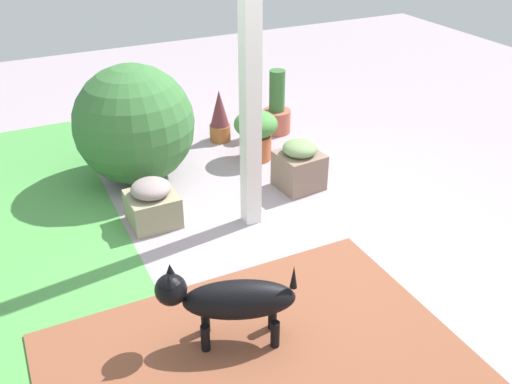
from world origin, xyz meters
TOP-DOWN VIEW (x-y plane):
  - ground_plane at (0.00, 0.00)m, footprint 12.00×12.00m
  - brick_path at (-1.08, 0.68)m, footprint 1.80×2.40m
  - porch_pillar at (0.41, 0.04)m, footprint 0.13×0.13m
  - stone_planter_nearest at (0.73, -0.59)m, footprint 0.40×0.40m
  - stone_planter_mid at (0.72, 0.76)m, footprint 0.38×0.39m
  - round_shrub at (1.53, 0.65)m, footprint 1.08×1.08m
  - terracotta_pot_broad at (1.43, -0.50)m, footprint 0.43×0.43m
  - terracotta_pot_spiky at (1.98, -0.35)m, footprint 0.22×0.22m
  - terracotta_pot_tall at (1.91, -0.99)m, footprint 0.30×0.30m
  - dog at (-0.77, 0.74)m, footprint 0.46×0.81m

SIDE VIEW (x-z plane):
  - ground_plane at x=0.00m, z-range 0.00..0.00m
  - brick_path at x=-1.08m, z-range 0.00..0.02m
  - stone_planter_mid at x=0.72m, z-range -0.01..0.38m
  - stone_planter_nearest at x=0.73m, z-range -0.01..0.44m
  - terracotta_pot_tall at x=1.91m, z-range -0.10..0.59m
  - terracotta_pot_spiky at x=1.98m, z-range -0.01..0.54m
  - terracotta_pot_broad at x=1.43m, z-range 0.04..0.53m
  - dog at x=-0.77m, z-range 0.05..0.61m
  - round_shrub at x=1.53m, z-range 0.00..1.08m
  - porch_pillar at x=0.41m, z-range 0.00..2.35m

